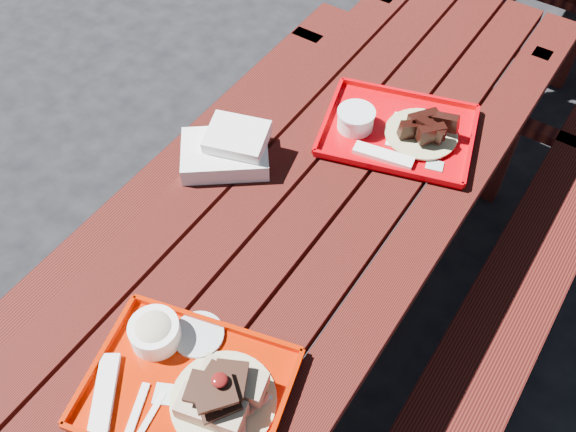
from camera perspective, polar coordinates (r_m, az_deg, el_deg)
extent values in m
plane|color=black|center=(2.40, 2.01, -9.82)|extent=(60.00, 60.00, 0.00)
cube|color=#48140D|center=(1.91, -5.03, 5.18)|extent=(0.14, 2.40, 0.04)
cube|color=#48140D|center=(1.85, -1.30, 3.33)|extent=(0.14, 2.40, 0.04)
cube|color=#48140D|center=(1.80, 2.65, 1.35)|extent=(0.14, 2.40, 0.04)
cube|color=#48140D|center=(1.76, 6.80, -0.74)|extent=(0.14, 2.40, 0.04)
cube|color=#48140D|center=(1.73, 11.13, -2.92)|extent=(0.14, 2.40, 0.04)
cube|color=#48140D|center=(2.27, -10.18, 2.73)|extent=(0.25, 2.40, 0.04)
cube|color=#48140D|center=(2.23, -23.73, -15.04)|extent=(0.06, 0.06, 0.42)
cube|color=#48140D|center=(2.88, 1.30, 10.41)|extent=(0.06, 0.06, 0.42)
cube|color=#48140D|center=(1.96, 17.18, -11.65)|extent=(0.25, 2.40, 0.04)
cube|color=#48140D|center=(2.65, 22.92, 0.38)|extent=(0.06, 0.06, 0.42)
cube|color=#48140D|center=(2.76, 7.76, 12.15)|extent=(0.06, 0.06, 0.75)
cube|color=#48140D|center=(2.63, 19.30, 6.98)|extent=(0.06, 0.06, 0.75)
cube|color=#48140D|center=(2.64, 13.66, 10.55)|extent=(1.40, 0.06, 0.04)
cube|color=#B71A00|center=(1.49, -8.94, -14.97)|extent=(0.50, 0.43, 0.01)
cube|color=#B71A00|center=(1.54, -6.40, -9.46)|extent=(0.42, 0.12, 0.02)
cube|color=#B71A00|center=(1.44, -0.87, -17.52)|extent=(0.09, 0.33, 0.02)
cube|color=#B71A00|center=(1.55, -16.35, -11.93)|extent=(0.09, 0.33, 0.02)
cylinder|color=#C1B787|center=(1.46, -5.75, -15.98)|extent=(0.23, 0.23, 0.01)
cube|color=tan|center=(1.42, -6.84, -16.70)|extent=(0.16, 0.10, 0.04)
cube|color=tan|center=(1.45, -4.89, -14.35)|extent=(0.16, 0.10, 0.04)
ellipsoid|color=#550D0C|center=(1.35, -6.15, -14.09)|extent=(0.04, 0.04, 0.01)
cylinder|color=white|center=(1.53, -11.74, -10.11)|extent=(0.12, 0.12, 0.06)
ellipsoid|color=beige|center=(1.51, -11.85, -9.80)|extent=(0.10, 0.10, 0.04)
cylinder|color=silver|center=(1.54, -7.99, -10.39)|extent=(0.12, 0.12, 0.01)
cube|color=white|center=(1.51, -16.02, -15.11)|extent=(0.15, 0.19, 0.02)
cube|color=white|center=(1.48, -13.49, -16.99)|extent=(0.08, 0.15, 0.01)
cube|color=white|center=(1.47, -12.63, -17.74)|extent=(0.04, 0.17, 0.00)
cube|color=silver|center=(1.49, -10.88, -15.30)|extent=(0.07, 0.07, 0.00)
cube|color=#D00008|center=(1.97, 9.72, 7.31)|extent=(0.51, 0.44, 0.01)
cube|color=#D00008|center=(2.08, 10.68, 10.64)|extent=(0.42, 0.13, 0.02)
cube|color=#D00008|center=(1.84, 8.76, 4.20)|extent=(0.42, 0.13, 0.02)
cube|color=#D00008|center=(1.96, 15.96, 6.12)|extent=(0.10, 0.32, 0.02)
cube|color=#D00008|center=(1.98, 3.62, 9.01)|extent=(0.10, 0.32, 0.02)
cube|color=white|center=(1.96, 11.16, 7.18)|extent=(0.18, 0.18, 0.01)
cylinder|color=tan|center=(1.96, 11.75, 7.19)|extent=(0.22, 0.22, 0.01)
cylinder|color=silver|center=(1.94, 6.03, 8.47)|extent=(0.11, 0.11, 0.05)
cylinder|color=white|center=(1.92, 6.11, 9.14)|extent=(0.11, 0.11, 0.01)
cube|color=white|center=(1.88, 8.48, 5.35)|extent=(0.18, 0.07, 0.01)
cube|color=silver|center=(1.89, 12.89, 4.40)|extent=(0.06, 0.05, 0.00)
cube|color=white|center=(1.86, -5.62, 5.51)|extent=(0.30, 0.29, 0.06)
cube|color=white|center=(1.83, -4.55, 6.96)|extent=(0.20, 0.18, 0.04)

